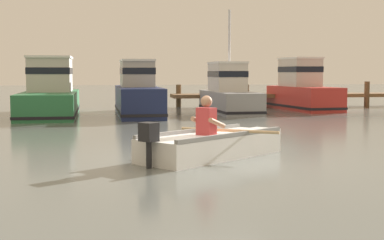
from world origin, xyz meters
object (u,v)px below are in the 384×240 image
(rowboat_with_person, at_px, (214,144))
(moored_boat_grey, at_px, (229,94))
(moored_boat_navy, at_px, (138,94))
(moored_boat_green, at_px, (50,94))
(moored_boat_red, at_px, (303,90))

(rowboat_with_person, relative_size, moored_boat_grey, 0.67)
(rowboat_with_person, relative_size, moored_boat_navy, 0.56)
(moored_boat_green, bearing_deg, rowboat_with_person, -69.94)
(moored_boat_green, relative_size, moored_boat_navy, 1.10)
(rowboat_with_person, distance_m, moored_boat_grey, 12.11)
(moored_boat_green, bearing_deg, moored_boat_grey, 4.54)
(moored_boat_green, bearing_deg, moored_boat_navy, -2.84)
(rowboat_with_person, height_order, moored_boat_red, moored_boat_red)
(moored_boat_red, bearing_deg, rowboat_with_person, -116.52)
(moored_boat_navy, height_order, moored_boat_grey, moored_boat_grey)
(moored_boat_green, height_order, moored_boat_red, moored_boat_red)
(moored_boat_navy, relative_size, moored_boat_grey, 1.20)
(rowboat_with_person, xyz_separation_m, moored_boat_navy, (-0.82, 11.03, 0.55))
(moored_boat_grey, xyz_separation_m, moored_boat_red, (3.49, 1.06, 0.08))
(rowboat_with_person, bearing_deg, moored_boat_grey, 76.13)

